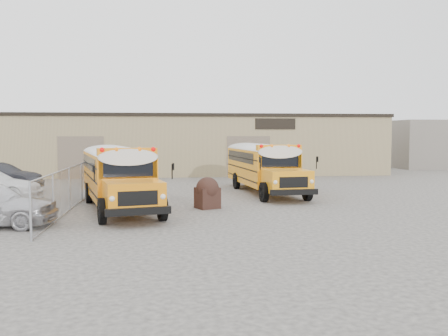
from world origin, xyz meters
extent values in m
plane|color=#403D3B|center=(0.00, 0.00, 0.00)|extent=(120.00, 120.00, 0.00)
cube|color=tan|center=(0.00, 20.00, 2.25)|extent=(30.00, 10.00, 4.50)
cube|color=black|center=(0.00, 20.00, 4.55)|extent=(30.20, 10.20, 0.25)
cube|color=black|center=(6.00, 14.98, 3.90)|extent=(3.00, 0.08, 0.80)
cube|color=#826E5C|center=(-8.00, 14.98, 1.50)|extent=(3.20, 0.08, 3.00)
cube|color=#826E5C|center=(4.00, 14.98, 1.50)|extent=(3.20, 0.08, 3.00)
cylinder|color=#989BA0|center=(-6.00, -6.00, 0.90)|extent=(0.07, 0.07, 1.80)
cylinder|color=#989BA0|center=(-6.00, -3.00, 0.90)|extent=(0.07, 0.07, 1.80)
cylinder|color=#989BA0|center=(-6.00, 0.00, 0.90)|extent=(0.07, 0.07, 1.80)
cylinder|color=#989BA0|center=(-6.00, 3.00, 0.90)|extent=(0.07, 0.07, 1.80)
cylinder|color=#989BA0|center=(-6.00, 6.00, 0.90)|extent=(0.07, 0.07, 1.80)
cylinder|color=#989BA0|center=(-6.00, 9.00, 0.90)|extent=(0.07, 0.07, 1.80)
cylinder|color=#989BA0|center=(-6.00, 12.00, 0.90)|extent=(0.07, 0.07, 1.80)
cylinder|color=#989BA0|center=(-6.00, 3.00, 1.78)|extent=(0.05, 18.00, 0.05)
cylinder|color=#989BA0|center=(-6.00, 3.00, 0.05)|extent=(0.05, 18.00, 0.05)
cube|color=#989BA0|center=(-6.00, 3.00, 0.90)|extent=(0.02, 18.00, 1.70)
cube|color=gray|center=(24.00, 24.00, 2.20)|extent=(10.00, 8.00, 4.40)
cube|color=orange|center=(-5.43, 6.45, 1.40)|extent=(3.77, 7.24, 1.86)
cube|color=orange|center=(-4.43, 2.11, 0.99)|extent=(2.40, 2.40, 1.04)
cube|color=black|center=(-4.66, 3.11, 1.93)|extent=(1.83, 0.47, 0.68)
cube|color=silver|center=(-5.43, 6.45, 2.47)|extent=(3.79, 7.31, 0.36)
cube|color=orange|center=(-4.70, 3.31, 2.50)|extent=(2.27, 0.95, 0.33)
sphere|color=#E50705|center=(-5.58, 2.89, 2.61)|extent=(0.18, 0.18, 0.18)
sphere|color=#E50705|center=(-3.73, 3.32, 2.61)|extent=(0.18, 0.18, 0.18)
sphere|color=orange|center=(-5.07, 3.01, 2.61)|extent=(0.18, 0.18, 0.18)
sphere|color=orange|center=(-4.24, 3.20, 2.61)|extent=(0.18, 0.18, 0.18)
cube|color=black|center=(-4.18, 1.07, 0.58)|extent=(2.21, 0.70, 0.25)
cube|color=black|center=(-6.23, 9.86, 0.58)|extent=(2.21, 0.68, 0.25)
cube|color=black|center=(-5.43, 6.45, 1.33)|extent=(3.78, 7.11, 0.05)
cube|color=black|center=(-5.49, 6.71, 1.93)|extent=(3.55, 6.18, 0.56)
cylinder|color=black|center=(-5.50, 1.97, 0.47)|extent=(0.46, 0.98, 0.94)
cylinder|color=black|center=(-3.40, 2.46, 0.47)|extent=(0.46, 0.98, 0.94)
cylinder|color=black|center=(-6.80, 7.55, 0.47)|extent=(0.46, 0.98, 0.94)
cylinder|color=black|center=(-4.69, 8.04, 0.47)|extent=(0.46, 0.98, 0.94)
cube|color=orange|center=(2.74, 11.43, 1.40)|extent=(2.84, 7.04, 1.85)
cube|color=orange|center=(3.12, 7.02, 0.99)|extent=(2.15, 2.15, 1.04)
cube|color=black|center=(3.04, 8.03, 1.92)|extent=(1.85, 0.21, 0.68)
cube|color=silver|center=(2.74, 11.43, 2.46)|extent=(2.85, 7.11, 0.36)
cube|color=orange|center=(3.02, 8.23, 2.49)|extent=(2.24, 0.64, 0.33)
sphere|color=#E50705|center=(2.09, 7.95, 2.59)|extent=(0.18, 0.18, 0.18)
sphere|color=#E50705|center=(3.98, 8.11, 2.59)|extent=(0.18, 0.18, 0.18)
sphere|color=orange|center=(2.61, 7.99, 2.59)|extent=(0.18, 0.18, 0.18)
sphere|color=orange|center=(3.46, 8.06, 2.59)|extent=(0.18, 0.18, 0.18)
cube|color=black|center=(3.22, 5.96, 0.58)|extent=(2.22, 0.39, 0.25)
cube|color=black|center=(2.44, 14.91, 0.58)|extent=(2.22, 0.37, 0.25)
cube|color=black|center=(2.74, 11.43, 1.33)|extent=(2.87, 6.90, 0.05)
cube|color=black|center=(2.72, 11.70, 1.92)|extent=(2.78, 5.96, 0.56)
cylinder|color=black|center=(2.04, 7.03, 0.47)|extent=(0.33, 0.96, 0.94)
cylinder|color=black|center=(4.19, 7.21, 0.47)|extent=(0.33, 0.96, 0.94)
cylinder|color=black|center=(1.55, 12.71, 0.47)|extent=(0.33, 0.96, 0.94)
cylinder|color=black|center=(3.69, 12.89, 0.47)|extent=(0.33, 0.96, 0.94)
cube|color=black|center=(-0.27, -0.01, 0.45)|extent=(1.15, 1.11, 0.90)
sphere|color=black|center=(-0.27, -0.01, 0.85)|extent=(0.99, 0.99, 0.99)
camera|label=1|loc=(-2.01, -21.14, 3.22)|focal=40.00mm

